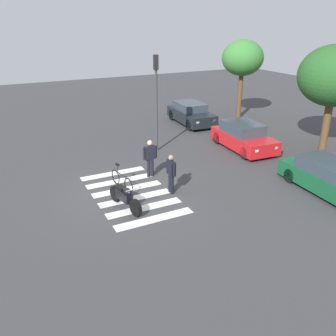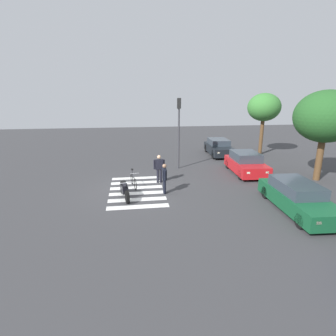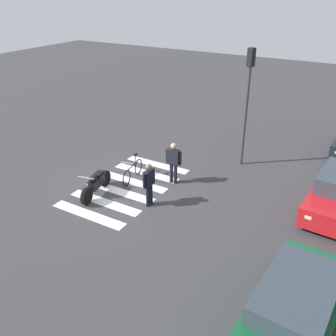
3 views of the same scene
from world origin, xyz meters
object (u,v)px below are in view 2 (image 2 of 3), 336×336
(officer_on_foot, at_px, (159,167))
(car_black_suv, at_px, (219,147))
(leaning_bicycle, at_px, (133,181))
(officer_by_motorcycle, at_px, (164,177))
(car_green_compact, at_px, (297,197))
(police_motorcycle, at_px, (125,190))
(traffic_light_pole, at_px, (179,123))
(car_red_convertible, at_px, (246,163))

(officer_on_foot, height_order, car_black_suv, officer_on_foot)
(leaning_bicycle, relative_size, officer_by_motorcycle, 1.05)
(officer_by_motorcycle, xyz_separation_m, car_green_compact, (2.98, 5.66, -0.29))
(officer_by_motorcycle, height_order, car_green_compact, officer_by_motorcycle)
(police_motorcycle, relative_size, leaning_bicycle, 1.19)
(police_motorcycle, relative_size, traffic_light_pole, 0.41)
(officer_by_motorcycle, bearing_deg, officer_on_foot, -177.61)
(officer_by_motorcycle, relative_size, traffic_light_pole, 0.33)
(car_red_convertible, distance_m, traffic_light_pole, 5.29)
(police_motorcycle, distance_m, car_red_convertible, 8.66)
(leaning_bicycle, height_order, officer_on_foot, officer_on_foot)
(car_black_suv, bearing_deg, officer_on_foot, -41.44)
(police_motorcycle, distance_m, traffic_light_pole, 7.00)
(car_black_suv, relative_size, traffic_light_pole, 0.85)
(car_green_compact, bearing_deg, car_black_suv, 178.80)
(leaning_bicycle, distance_m, officer_on_foot, 1.75)
(police_motorcycle, relative_size, car_red_convertible, 0.50)
(police_motorcycle, distance_m, car_green_compact, 8.19)
(officer_on_foot, distance_m, car_red_convertible, 6.07)
(officer_on_foot, distance_m, officer_by_motorcycle, 1.86)
(officer_on_foot, xyz_separation_m, car_red_convertible, (-1.13, 5.96, -0.29))
(police_motorcycle, xyz_separation_m, leaning_bicycle, (-1.66, 0.48, -0.09))
(officer_on_foot, relative_size, traffic_light_pole, 0.34)
(officer_on_foot, height_order, car_red_convertible, officer_on_foot)
(car_red_convertible, bearing_deg, leaning_bicycle, -77.20)
(car_green_compact, bearing_deg, officer_by_motorcycle, -117.75)
(officer_by_motorcycle, bearing_deg, leaning_bicycle, -128.45)
(leaning_bicycle, height_order, car_red_convertible, car_red_convertible)
(leaning_bicycle, distance_m, car_red_convertible, 7.70)
(car_red_convertible, xyz_separation_m, traffic_light_pole, (-1.86, -4.24, 2.57))
(police_motorcycle, bearing_deg, officer_on_foot, 137.89)
(leaning_bicycle, xyz_separation_m, car_red_convertible, (-1.70, 7.50, 0.31))
(car_green_compact, bearing_deg, car_red_convertible, 177.93)
(traffic_light_pole, bearing_deg, officer_by_motorcycle, -18.68)
(police_motorcycle, bearing_deg, car_green_compact, 71.45)
(officer_by_motorcycle, height_order, car_red_convertible, officer_by_motorcycle)
(car_red_convertible, relative_size, car_green_compact, 0.85)
(officer_by_motorcycle, height_order, traffic_light_pole, traffic_light_pole)
(officer_by_motorcycle, xyz_separation_m, traffic_light_pole, (-4.85, 1.64, 2.32))
(leaning_bicycle, bearing_deg, car_green_compact, 59.64)
(officer_on_foot, bearing_deg, car_green_compact, 49.87)
(officer_on_foot, bearing_deg, officer_by_motorcycle, 2.39)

